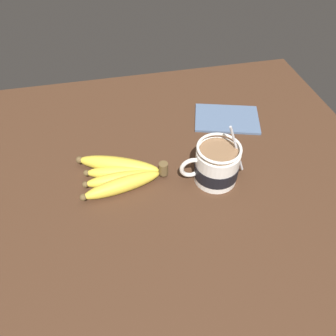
% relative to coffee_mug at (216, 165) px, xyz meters
% --- Properties ---
extents(table, '(0.97, 0.97, 0.04)m').
position_rel_coffee_mug_xyz_m(table, '(0.09, 0.02, -0.06)').
color(table, '#422819').
rests_on(table, ground).
extents(coffee_mug, '(0.14, 0.09, 0.14)m').
position_rel_coffee_mug_xyz_m(coffee_mug, '(0.00, 0.00, 0.00)').
color(coffee_mug, white).
rests_on(coffee_mug, table).
extents(banana_bunch, '(0.20, 0.14, 0.04)m').
position_rel_coffee_mug_xyz_m(banana_bunch, '(0.20, -0.04, -0.02)').
color(banana_bunch, brown).
rests_on(banana_bunch, table).
extents(napkin, '(0.19, 0.16, 0.01)m').
position_rel_coffee_mug_xyz_m(napkin, '(-0.10, -0.19, -0.04)').
color(napkin, slate).
rests_on(napkin, table).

